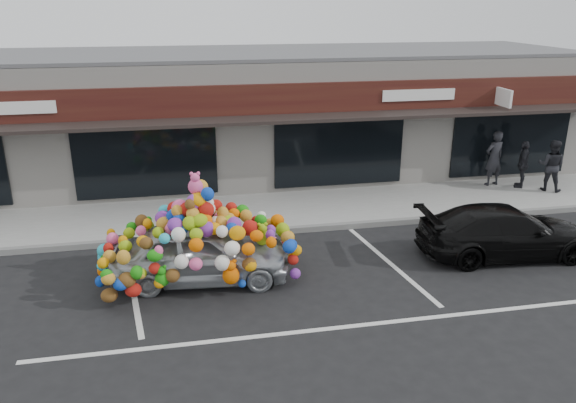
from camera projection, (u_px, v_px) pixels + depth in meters
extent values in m
plane|color=black|center=(276.00, 277.00, 12.78)|extent=(90.00, 90.00, 0.00)
cube|color=white|center=(235.00, 115.00, 19.93)|extent=(24.00, 6.00, 4.20)
cube|color=#59595B|center=(233.00, 53.00, 19.20)|extent=(24.00, 6.00, 0.12)
cube|color=#330E0E|center=(244.00, 100.00, 16.73)|extent=(24.00, 0.18, 0.90)
cube|color=black|center=(247.00, 120.00, 16.41)|extent=(24.00, 1.20, 0.10)
cube|color=white|center=(503.00, 97.00, 17.81)|extent=(0.08, 0.95, 0.55)
cube|color=white|center=(10.00, 108.00, 15.44)|extent=(2.40, 0.04, 0.35)
cube|color=white|center=(419.00, 95.00, 17.61)|extent=(2.40, 0.04, 0.35)
cube|color=black|center=(146.00, 160.00, 16.80)|extent=(4.20, 0.12, 2.30)
cube|color=black|center=(339.00, 150.00, 17.89)|extent=(4.20, 0.12, 2.30)
cube|color=black|center=(510.00, 141.00, 18.97)|extent=(4.20, 0.12, 2.30)
cube|color=gray|center=(253.00, 213.00, 16.45)|extent=(26.00, 3.00, 0.15)
cube|color=slate|center=(260.00, 232.00, 15.07)|extent=(26.00, 0.18, 0.16)
cube|color=silver|center=(132.00, 286.00, 12.39)|extent=(0.73, 4.37, 0.01)
cube|color=silver|center=(390.00, 263.00, 13.47)|extent=(0.73, 4.37, 0.01)
cube|color=silver|center=(397.00, 321.00, 11.02)|extent=(14.00, 0.12, 0.01)
imported|color=#909399|center=(200.00, 252.00, 12.46)|extent=(1.99, 4.10, 1.35)
ellipsoid|color=red|center=(197.00, 202.00, 12.06)|extent=(1.36, 1.78, 1.01)
sphere|color=yellow|center=(263.00, 237.00, 12.46)|extent=(0.34, 0.34, 0.34)
sphere|color=#1C32CC|center=(231.00, 273.00, 11.80)|extent=(0.36, 0.36, 0.36)
sphere|color=#289E16|center=(164.00, 242.00, 13.14)|extent=(0.30, 0.30, 0.30)
sphere|color=pink|center=(196.00, 182.00, 11.90)|extent=(0.32, 0.32, 0.32)
sphere|color=#F83200|center=(144.00, 241.00, 12.23)|extent=(0.30, 0.30, 0.30)
imported|color=black|center=(506.00, 232.00, 13.70)|extent=(2.05, 4.40, 1.24)
imported|color=black|center=(494.00, 158.00, 18.41)|extent=(0.74, 0.56, 1.83)
imported|color=black|center=(551.00, 165.00, 17.91)|extent=(1.02, 1.01, 1.66)
imported|color=#242227|center=(523.00, 164.00, 18.24)|extent=(0.96, 0.84, 1.55)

